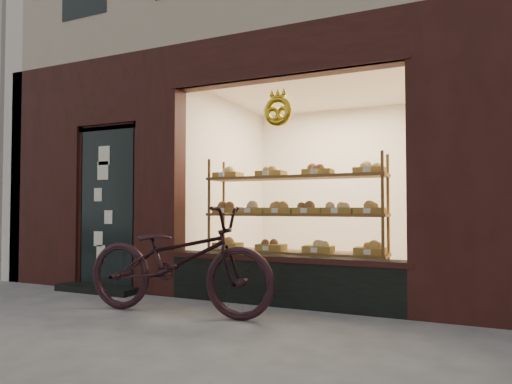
% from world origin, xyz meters
% --- Properties ---
extents(ground, '(90.00, 90.00, 0.00)m').
position_xyz_m(ground, '(0.00, 0.00, 0.00)').
color(ground, '#5C5C5F').
extents(display_shelf, '(2.20, 0.45, 1.70)m').
position_xyz_m(display_shelf, '(0.45, 2.55, 0.87)').
color(display_shelf, brown).
rests_on(display_shelf, ground).
extents(bicycle, '(2.14, 0.87, 1.10)m').
position_xyz_m(bicycle, '(-0.37, 1.29, 0.55)').
color(bicycle, black).
rests_on(bicycle, ground).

